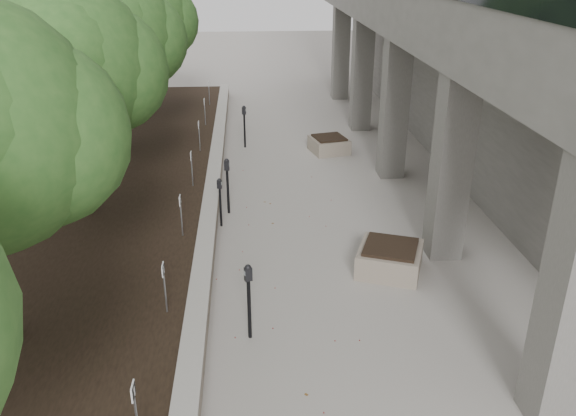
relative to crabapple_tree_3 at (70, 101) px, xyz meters
name	(u,v)px	position (x,y,z in m)	size (l,w,h in m)	color
retaining_wall	(212,197)	(2.97, 1.00, -2.87)	(0.39, 26.00, 0.50)	gray
planting_bed	(70,203)	(-0.70, 1.00, -2.92)	(7.00, 26.00, 0.40)	black
crabapple_tree_3	(70,101)	(0.00, 0.00, 0.00)	(4.60, 4.00, 5.44)	#2E5D23
crabapple_tree_4	(114,62)	(0.00, 5.00, 0.00)	(4.60, 4.00, 5.44)	#2E5D23
crabapple_tree_5	(140,39)	(0.00, 10.00, 0.00)	(4.60, 4.00, 5.44)	#2E5D23
parking_sign_2	(136,414)	(2.45, -7.50, -2.24)	(0.04, 0.22, 0.96)	black
parking_sign_3	(165,288)	(2.45, -4.50, -2.24)	(0.04, 0.22, 0.96)	black
parking_sign_4	(181,216)	(2.45, -1.50, -2.24)	(0.04, 0.22, 0.96)	black
parking_sign_5	(192,169)	(2.45, 1.50, -2.24)	(0.04, 0.22, 0.96)	black
parking_sign_6	(199,136)	(2.45, 4.50, -2.24)	(0.04, 0.22, 0.96)	black
parking_sign_7	(205,112)	(2.45, 7.50, -2.24)	(0.04, 0.22, 0.96)	black
parking_sign_8	(209,93)	(2.45, 10.50, -2.24)	(0.04, 0.22, 0.96)	black
parking_meter_2	(249,302)	(3.89, -4.80, -2.39)	(0.14, 0.10, 1.45)	black
parking_meter_3	(220,202)	(3.25, -0.23, -2.49)	(0.12, 0.09, 1.25)	black
parking_meter_4	(228,186)	(3.42, 0.54, -2.38)	(0.15, 0.10, 1.48)	black
parking_meter_5	(244,127)	(3.86, 5.99, -2.39)	(0.14, 0.10, 1.46)	black
planter_front	(390,258)	(6.86, -2.68, -2.82)	(1.27, 1.27, 0.59)	gray
planter_back	(329,144)	(6.67, 5.28, -2.85)	(1.14, 1.14, 0.53)	gray
berry_scatter	(288,282)	(4.70, -3.00, -3.11)	(3.30, 14.10, 0.02)	maroon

